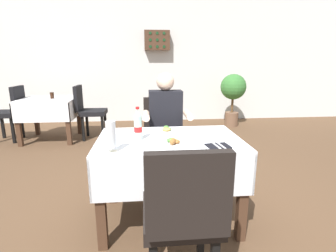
{
  "coord_description": "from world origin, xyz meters",
  "views": [
    {
      "loc": [
        -0.33,
        -2.12,
        1.36
      ],
      "look_at": [
        -0.13,
        0.0,
        0.83
      ],
      "focal_mm": 27.23,
      "sensor_mm": 36.0,
      "label": 1
    }
  ],
  "objects_px": {
    "background_dining_table": "(50,109)",
    "background_table_tumbler": "(52,95)",
    "main_dining_table": "(169,158)",
    "napkin_cutlery_set": "(218,146)",
    "cola_bottle_primary": "(138,126)",
    "chair_near_camera_side": "(183,213)",
    "wall_bottle_rack": "(157,40)",
    "potted_plant_corner": "(233,91)",
    "background_chair_right": "(88,109)",
    "background_chair_left": "(10,110)",
    "beer_glass_left": "(111,136)",
    "seated_diner_far": "(166,124)",
    "plate_far_diner": "(168,131)",
    "chair_far_diner_seat": "(162,135)",
    "plate_near_camera": "(173,144)"
  },
  "relations": [
    {
      "from": "background_dining_table",
      "to": "background_table_tumbler",
      "type": "bearing_deg",
      "value": -27.63
    },
    {
      "from": "main_dining_table",
      "to": "napkin_cutlery_set",
      "type": "height_order",
      "value": "napkin_cutlery_set"
    },
    {
      "from": "cola_bottle_primary",
      "to": "napkin_cutlery_set",
      "type": "xyz_separation_m",
      "value": [
        0.6,
        -0.22,
        -0.12
      ]
    },
    {
      "from": "chair_near_camera_side",
      "to": "wall_bottle_rack",
      "type": "xyz_separation_m",
      "value": [
        0.11,
        4.71,
        1.29
      ]
    },
    {
      "from": "cola_bottle_primary",
      "to": "potted_plant_corner",
      "type": "bearing_deg",
      "value": 59.62
    },
    {
      "from": "cola_bottle_primary",
      "to": "potted_plant_corner",
      "type": "height_order",
      "value": "potted_plant_corner"
    },
    {
      "from": "background_table_tumbler",
      "to": "background_chair_right",
      "type": "bearing_deg",
      "value": 4.01
    },
    {
      "from": "background_dining_table",
      "to": "background_chair_left",
      "type": "bearing_deg",
      "value": 180.0
    },
    {
      "from": "beer_glass_left",
      "to": "background_dining_table",
      "type": "distance_m",
      "value": 3.27
    },
    {
      "from": "background_dining_table",
      "to": "wall_bottle_rack",
      "type": "relative_size",
      "value": 1.64
    },
    {
      "from": "chair_near_camera_side",
      "to": "seated_diner_far",
      "type": "xyz_separation_m",
      "value": [
        0.03,
        1.45,
        0.16
      ]
    },
    {
      "from": "background_chair_right",
      "to": "cola_bottle_primary",
      "type": "bearing_deg",
      "value": -70.17
    },
    {
      "from": "plate_far_diner",
      "to": "background_dining_table",
      "type": "distance_m",
      "value": 3.08
    },
    {
      "from": "main_dining_table",
      "to": "background_chair_right",
      "type": "distance_m",
      "value": 2.88
    },
    {
      "from": "background_chair_right",
      "to": "potted_plant_corner",
      "type": "xyz_separation_m",
      "value": [
        2.92,
        0.71,
        0.21
      ]
    },
    {
      "from": "main_dining_table",
      "to": "cola_bottle_primary",
      "type": "bearing_deg",
      "value": -173.83
    },
    {
      "from": "chair_far_diner_seat",
      "to": "chair_near_camera_side",
      "type": "height_order",
      "value": "same"
    },
    {
      "from": "background_dining_table",
      "to": "background_chair_right",
      "type": "xyz_separation_m",
      "value": [
        0.67,
        0.0,
        -0.01
      ]
    },
    {
      "from": "background_table_tumbler",
      "to": "chair_far_diner_seat",
      "type": "bearing_deg",
      "value": -44.97
    },
    {
      "from": "cola_bottle_primary",
      "to": "wall_bottle_rack",
      "type": "xyz_separation_m",
      "value": [
        0.37,
        3.96,
        0.97
      ]
    },
    {
      "from": "main_dining_table",
      "to": "wall_bottle_rack",
      "type": "height_order",
      "value": "wall_bottle_rack"
    },
    {
      "from": "background_chair_left",
      "to": "background_table_tumbler",
      "type": "relative_size",
      "value": 8.82
    },
    {
      "from": "background_chair_right",
      "to": "background_chair_left",
      "type": "bearing_deg",
      "value": 180.0
    },
    {
      "from": "beer_glass_left",
      "to": "background_chair_left",
      "type": "distance_m",
      "value": 3.62
    },
    {
      "from": "plate_near_camera",
      "to": "background_chair_right",
      "type": "height_order",
      "value": "background_chair_right"
    },
    {
      "from": "background_chair_left",
      "to": "background_chair_right",
      "type": "height_order",
      "value": "same"
    },
    {
      "from": "main_dining_table",
      "to": "background_chair_right",
      "type": "bearing_deg",
      "value": 114.77
    },
    {
      "from": "background_dining_table",
      "to": "potted_plant_corner",
      "type": "height_order",
      "value": "potted_plant_corner"
    },
    {
      "from": "napkin_cutlery_set",
      "to": "background_table_tumbler",
      "type": "distance_m",
      "value": 3.54
    },
    {
      "from": "background_chair_left",
      "to": "background_table_tumbler",
      "type": "xyz_separation_m",
      "value": [
        0.75,
        -0.04,
        0.25
      ]
    },
    {
      "from": "seated_diner_far",
      "to": "beer_glass_left",
      "type": "bearing_deg",
      "value": -115.52
    },
    {
      "from": "chair_far_diner_seat",
      "to": "cola_bottle_primary",
      "type": "xyz_separation_m",
      "value": [
        -0.25,
        -0.81,
        0.32
      ]
    },
    {
      "from": "cola_bottle_primary",
      "to": "wall_bottle_rack",
      "type": "relative_size",
      "value": 0.49
    },
    {
      "from": "napkin_cutlery_set",
      "to": "potted_plant_corner",
      "type": "height_order",
      "value": "potted_plant_corner"
    },
    {
      "from": "background_table_tumbler",
      "to": "seated_diner_far",
      "type": "bearing_deg",
      "value": -46.18
    },
    {
      "from": "background_chair_left",
      "to": "cola_bottle_primary",
      "type": "bearing_deg",
      "value": -49.13
    },
    {
      "from": "cola_bottle_primary",
      "to": "plate_far_diner",
      "type": "bearing_deg",
      "value": 40.37
    },
    {
      "from": "main_dining_table",
      "to": "beer_glass_left",
      "type": "relative_size",
      "value": 5.29
    },
    {
      "from": "background_chair_right",
      "to": "background_dining_table",
      "type": "bearing_deg",
      "value": -180.0
    },
    {
      "from": "chair_far_diner_seat",
      "to": "seated_diner_far",
      "type": "relative_size",
      "value": 0.77
    },
    {
      "from": "seated_diner_far",
      "to": "chair_near_camera_side",
      "type": "bearing_deg",
      "value": -91.19
    },
    {
      "from": "background_chair_left",
      "to": "potted_plant_corner",
      "type": "distance_m",
      "value": 4.32
    },
    {
      "from": "background_table_tumbler",
      "to": "potted_plant_corner",
      "type": "xyz_separation_m",
      "value": [
        3.51,
        0.76,
        -0.05
      ]
    },
    {
      "from": "chair_near_camera_side",
      "to": "background_dining_table",
      "type": "xyz_separation_m",
      "value": [
        -1.88,
        3.4,
        0.01
      ]
    },
    {
      "from": "main_dining_table",
      "to": "background_table_tumbler",
      "type": "height_order",
      "value": "background_table_tumbler"
    },
    {
      "from": "plate_near_camera",
      "to": "plate_far_diner",
      "type": "relative_size",
      "value": 0.93
    },
    {
      "from": "plate_far_diner",
      "to": "wall_bottle_rack",
      "type": "height_order",
      "value": "wall_bottle_rack"
    },
    {
      "from": "chair_near_camera_side",
      "to": "cola_bottle_primary",
      "type": "bearing_deg",
      "value": 108.61
    },
    {
      "from": "background_dining_table",
      "to": "background_chair_right",
      "type": "relative_size",
      "value": 0.95
    },
    {
      "from": "chair_far_diner_seat",
      "to": "potted_plant_corner",
      "type": "distance_m",
      "value": 3.08
    }
  ]
}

